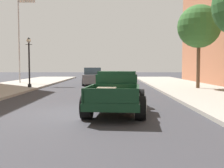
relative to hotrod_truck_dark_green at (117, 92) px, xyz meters
The scene contains 6 objects.
ground_plane 1.64m from the hotrod_truck_dark_green, 168.38° to the right, with size 140.00×140.00×0.00m, color #333338.
hotrod_truck_dark_green is the anchor object (origin of this frame).
car_background_grey 15.38m from the hotrod_truck_dark_green, 97.78° to the left, with size 2.00×4.36×1.65m.
street_lamp_far 12.56m from the hotrod_truck_dark_green, 122.34° to the left, with size 0.50×0.32×3.85m.
flagpole 19.61m from the hotrod_truck_dark_green, 119.21° to the left, with size 1.74×0.16×9.16m.
street_tree_second 12.20m from the hotrod_truck_dark_green, 57.68° to the left, with size 3.16×3.16×6.13m.
Camera 1 is at (1.29, -10.31, 1.78)m, focal length 43.79 mm.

